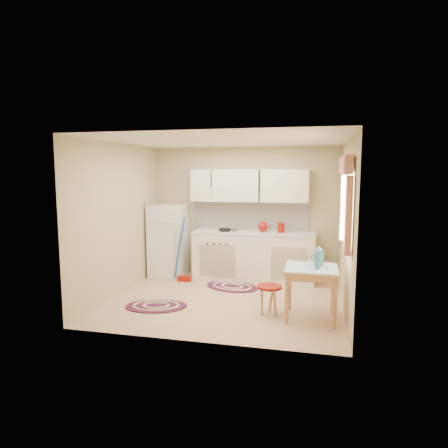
{
  "coord_description": "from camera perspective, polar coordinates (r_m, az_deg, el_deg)",
  "views": [
    {
      "loc": [
        1.35,
        -5.98,
        2.03
      ],
      "look_at": [
        -0.08,
        0.25,
        1.19
      ],
      "focal_mm": 32.0,
      "sensor_mm": 36.0,
      "label": 1
    }
  ],
  "objects": [
    {
      "name": "broom",
      "position": [
        7.4,
        -5.72,
        -3.68
      ],
      "size": [
        0.28,
        0.12,
        1.2
      ],
      "primitive_type": null,
      "rotation": [
        0.0,
        0.0,
        -0.0
      ],
      "color": "#1C53B2",
      "rests_on": "ground"
    },
    {
      "name": "base_cabinets",
      "position": [
        7.53,
        4.25,
        -4.72
      ],
      "size": [
        2.25,
        0.6,
        0.88
      ],
      "primitive_type": "cube",
      "color": "#ECE8CD",
      "rests_on": "ground"
    },
    {
      "name": "rug_left",
      "position": [
        6.25,
        -9.67,
        -11.49
      ],
      "size": [
        1.05,
        0.81,
        0.02
      ],
      "primitive_type": null,
      "rotation": [
        0.0,
        0.0,
        0.21
      ],
      "color": "maroon",
      "rests_on": "ground"
    },
    {
      "name": "rug_center",
      "position": [
        7.15,
        1.15,
        -8.94
      ],
      "size": [
        1.1,
        0.88,
        0.02
      ],
      "primitive_type": null,
      "rotation": [
        0.0,
        0.0,
        -0.27
      ],
      "color": "maroon",
      "rests_on": "ground"
    },
    {
      "name": "stool",
      "position": [
        5.84,
        6.49,
        -10.72
      ],
      "size": [
        0.4,
        0.4,
        0.42
      ],
      "primitive_type": "cylinder",
      "rotation": [
        0.0,
        0.0,
        -0.14
      ],
      "color": "#921105",
      "rests_on": "ground"
    },
    {
      "name": "red_kettle",
      "position": [
        7.41,
        5.59,
        -0.4
      ],
      "size": [
        0.24,
        0.23,
        0.2
      ],
      "primitive_type": null,
      "rotation": [
        0.0,
        0.0,
        0.32
      ],
      "color": "#921105",
      "rests_on": "countertop"
    },
    {
      "name": "fridge",
      "position": [
        7.86,
        -7.99,
        -2.32
      ],
      "size": [
        0.65,
        0.6,
        1.4
      ],
      "primitive_type": "cube",
      "color": "white",
      "rests_on": "ground"
    },
    {
      "name": "room_shell",
      "position": [
        6.35,
        2.04,
        3.56
      ],
      "size": [
        3.64,
        3.6,
        2.52
      ],
      "color": "tan",
      "rests_on": "ground"
    },
    {
      "name": "table",
      "position": [
        5.73,
        12.28,
        -9.63
      ],
      "size": [
        0.72,
        0.72,
        0.72
      ],
      "primitive_type": "cube",
      "color": "tan",
      "rests_on": "ground"
    },
    {
      "name": "coffee_pot",
      "position": [
        5.72,
        13.39,
        -4.41
      ],
      "size": [
        0.18,
        0.17,
        0.3
      ],
      "primitive_type": null,
      "rotation": [
        0.0,
        0.0,
        0.32
      ],
      "color": "#296580",
      "rests_on": "table"
    },
    {
      "name": "frying_pan",
      "position": [
        7.49,
        0.11,
        -0.83
      ],
      "size": [
        0.24,
        0.24,
        0.05
      ],
      "primitive_type": "cylinder",
      "rotation": [
        0.0,
        0.0,
        -0.12
      ],
      "color": "black",
      "rests_on": "countertop"
    },
    {
      "name": "countertop",
      "position": [
        7.45,
        4.28,
        -1.26
      ],
      "size": [
        2.27,
        0.62,
        0.04
      ],
      "primitive_type": "cube",
      "color": "silver",
      "rests_on": "base_cabinets"
    },
    {
      "name": "red_canister",
      "position": [
        7.38,
        8.16,
        -0.61
      ],
      "size": [
        0.14,
        0.14,
        0.16
      ],
      "primitive_type": "cylinder",
      "rotation": [
        0.0,
        0.0,
        -0.18
      ],
      "color": "#921105",
      "rests_on": "countertop"
    },
    {
      "name": "mug",
      "position": [
        5.53,
        13.17,
        -5.89
      ],
      "size": [
        0.09,
        0.09,
        0.1
      ],
      "primitive_type": "cylinder",
      "rotation": [
        0.0,
        0.0,
        0.35
      ],
      "color": "#296580",
      "rests_on": "table"
    }
  ]
}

